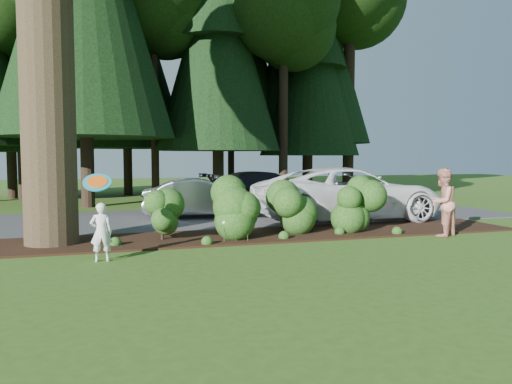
{
  "coord_description": "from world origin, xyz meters",
  "views": [
    {
      "loc": [
        -3.41,
        -9.35,
        2.14
      ],
      "look_at": [
        0.02,
        1.76,
        1.3
      ],
      "focal_mm": 35.0,
      "sensor_mm": 36.0,
      "label": 1
    }
  ],
  "objects_px": {
    "car_white_suv": "(348,194)",
    "frisbee": "(97,182)",
    "adult": "(442,202)",
    "car_silver_wagon": "(202,198)",
    "car_dark_suv": "(266,190)",
    "child": "(101,232)"
  },
  "relations": [
    {
      "from": "child",
      "to": "car_white_suv",
      "type": "bearing_deg",
      "value": -148.09
    },
    {
      "from": "car_silver_wagon",
      "to": "car_dark_suv",
      "type": "height_order",
      "value": "car_dark_suv"
    },
    {
      "from": "car_dark_suv",
      "to": "child",
      "type": "xyz_separation_m",
      "value": [
        -6.37,
        -8.65,
        -0.18
      ]
    },
    {
      "from": "car_silver_wagon",
      "to": "car_dark_suv",
      "type": "relative_size",
      "value": 0.79
    },
    {
      "from": "car_white_suv",
      "to": "frisbee",
      "type": "bearing_deg",
      "value": 117.57
    },
    {
      "from": "adult",
      "to": "frisbee",
      "type": "height_order",
      "value": "adult"
    },
    {
      "from": "car_white_suv",
      "to": "adult",
      "type": "xyz_separation_m",
      "value": [
        0.89,
        -3.59,
        0.01
      ]
    },
    {
      "from": "car_silver_wagon",
      "to": "car_white_suv",
      "type": "bearing_deg",
      "value": -109.58
    },
    {
      "from": "car_silver_wagon",
      "to": "adult",
      "type": "distance_m",
      "value": 7.84
    },
    {
      "from": "car_silver_wagon",
      "to": "car_white_suv",
      "type": "height_order",
      "value": "car_white_suv"
    },
    {
      "from": "car_white_suv",
      "to": "adult",
      "type": "height_order",
      "value": "adult"
    },
    {
      "from": "car_white_suv",
      "to": "car_dark_suv",
      "type": "height_order",
      "value": "car_white_suv"
    },
    {
      "from": "adult",
      "to": "frisbee",
      "type": "xyz_separation_m",
      "value": [
        -8.74,
        -0.44,
        0.7
      ]
    },
    {
      "from": "car_silver_wagon",
      "to": "car_dark_suv",
      "type": "xyz_separation_m",
      "value": [
        3.05,
        2.27,
        0.08
      ]
    },
    {
      "from": "car_white_suv",
      "to": "car_dark_suv",
      "type": "bearing_deg",
      "value": 18.09
    },
    {
      "from": "car_silver_wagon",
      "to": "frisbee",
      "type": "bearing_deg",
      "value": 157.25
    },
    {
      "from": "adult",
      "to": "car_white_suv",
      "type": "bearing_deg",
      "value": -100.82
    },
    {
      "from": "car_white_suv",
      "to": "adult",
      "type": "distance_m",
      "value": 3.7
    },
    {
      "from": "child",
      "to": "frisbee",
      "type": "bearing_deg",
      "value": -71.16
    },
    {
      "from": "car_silver_wagon",
      "to": "car_white_suv",
      "type": "xyz_separation_m",
      "value": [
        4.46,
        -2.13,
        0.2
      ]
    },
    {
      "from": "car_white_suv",
      "to": "frisbee",
      "type": "xyz_separation_m",
      "value": [
        -7.84,
        -4.04,
        0.7
      ]
    },
    {
      "from": "child",
      "to": "frisbee",
      "type": "xyz_separation_m",
      "value": [
        -0.06,
        0.21,
        1.0
      ]
    }
  ]
}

